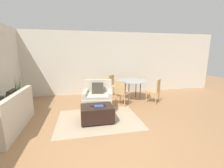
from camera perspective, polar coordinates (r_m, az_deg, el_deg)
The scene contains 14 objects.
ground_plane at distance 3.52m, azimuth -0.86°, elevation -19.59°, with size 20.00×20.00×0.00m, color #A3754C.
wall_back at distance 6.78m, azimuth -7.14°, elevation 7.76°, with size 12.00×0.06×2.75m.
area_rug at distance 4.34m, azimuth -5.06°, elevation -13.19°, with size 2.26×1.73×0.01m.
couch at distance 4.46m, azimuth -35.88°, elevation -10.53°, with size 0.91×1.81×0.91m.
armchair at distance 4.94m, azimuth -5.44°, elevation -5.55°, with size 1.04×0.97×0.95m.
ottoman at distance 4.13m, azimuth -5.74°, elevation -10.98°, with size 0.85×0.61×0.44m.
book_stack at distance 4.02m, azimuth -5.00°, elevation -8.37°, with size 0.25×0.20×0.02m.
tv_remote_primary at distance 4.04m, azimuth -7.44°, elevation -8.40°, with size 0.15×0.15×0.01m.
tv_remote_secondary at distance 4.10m, azimuth -2.85°, elevation -8.04°, with size 0.05×0.14×0.01m.
potted_plant at distance 5.65m, azimuth -31.61°, elevation -5.87°, with size 0.32×0.32×1.18m.
dining_table at distance 6.02m, azimuth 7.92°, elevation 0.59°, with size 1.20×1.20×0.76m.
dining_chair_near_left at distance 5.26m, azimuth 3.59°, elevation -2.77°, with size 0.59×0.59×0.90m.
dining_chair_near_right at distance 5.73m, azimuth 16.20°, elevation -2.00°, with size 0.59×0.59×0.90m.
dining_chair_far_left at distance 6.48m, azimuth 0.53°, elevation 0.02°, with size 0.59×0.59×0.90m.
Camera 1 is at (-0.57, -2.95, 1.82)m, focal length 24.00 mm.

